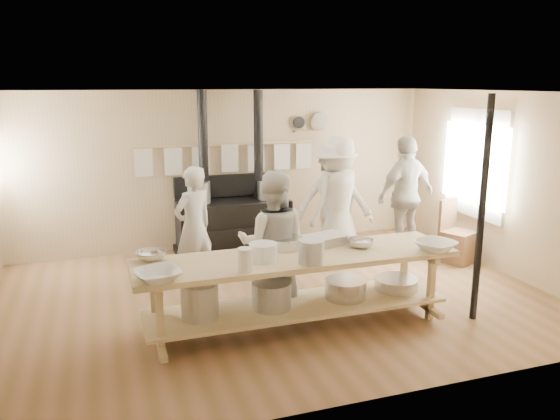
{
  "coord_description": "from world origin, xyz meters",
  "views": [
    {
      "loc": [
        -2.0,
        -6.3,
        2.71
      ],
      "look_at": [
        0.17,
        0.2,
        1.11
      ],
      "focal_mm": 35.0,
      "sensor_mm": 36.0,
      "label": 1
    }
  ],
  "objects_px": {
    "cook_right": "(406,195)",
    "chair": "(457,244)",
    "cook_by_window": "(334,201)",
    "prep_table": "(296,283)",
    "cook_center": "(338,200)",
    "cook_left": "(273,243)",
    "cook_far_left": "(194,227)",
    "stove": "(233,220)",
    "roasting_pan": "(324,240)"
  },
  "relations": [
    {
      "from": "cook_center",
      "to": "chair",
      "type": "relative_size",
      "value": 1.99
    },
    {
      "from": "cook_far_left",
      "to": "cook_center",
      "type": "height_order",
      "value": "cook_center"
    },
    {
      "from": "stove",
      "to": "cook_far_left",
      "type": "xyz_separation_m",
      "value": [
        -0.87,
        -1.38,
        0.3
      ]
    },
    {
      "from": "stove",
      "to": "cook_by_window",
      "type": "height_order",
      "value": "stove"
    },
    {
      "from": "cook_left",
      "to": "roasting_pan",
      "type": "distance_m",
      "value": 0.61
    },
    {
      "from": "cook_far_left",
      "to": "cook_left",
      "type": "bearing_deg",
      "value": 93.0
    },
    {
      "from": "cook_far_left",
      "to": "roasting_pan",
      "type": "relative_size",
      "value": 3.29
    },
    {
      "from": "prep_table",
      "to": "chair",
      "type": "xyz_separation_m",
      "value": [
        3.15,
        1.39,
        -0.23
      ]
    },
    {
      "from": "prep_table",
      "to": "cook_left",
      "type": "relative_size",
      "value": 2.08
    },
    {
      "from": "prep_table",
      "to": "roasting_pan",
      "type": "height_order",
      "value": "roasting_pan"
    },
    {
      "from": "cook_left",
      "to": "chair",
      "type": "relative_size",
      "value": 1.78
    },
    {
      "from": "cook_left",
      "to": "roasting_pan",
      "type": "height_order",
      "value": "cook_left"
    },
    {
      "from": "cook_by_window",
      "to": "cook_far_left",
      "type": "bearing_deg",
      "value": -153.77
    },
    {
      "from": "stove",
      "to": "cook_far_left",
      "type": "distance_m",
      "value": 1.66
    },
    {
      "from": "cook_center",
      "to": "cook_by_window",
      "type": "xyz_separation_m",
      "value": [
        -0.04,
        0.05,
        -0.02
      ]
    },
    {
      "from": "cook_center",
      "to": "cook_right",
      "type": "relative_size",
      "value": 1.01
    },
    {
      "from": "cook_center",
      "to": "cook_right",
      "type": "bearing_deg",
      "value": 153.71
    },
    {
      "from": "cook_center",
      "to": "chair",
      "type": "bearing_deg",
      "value": 132.34
    },
    {
      "from": "prep_table",
      "to": "cook_left",
      "type": "height_order",
      "value": "cook_left"
    },
    {
      "from": "cook_far_left",
      "to": "cook_by_window",
      "type": "xyz_separation_m",
      "value": [
        2.24,
        0.45,
        0.12
      ]
    },
    {
      "from": "prep_table",
      "to": "cook_by_window",
      "type": "height_order",
      "value": "cook_by_window"
    },
    {
      "from": "stove",
      "to": "cook_left",
      "type": "bearing_deg",
      "value": -92.89
    },
    {
      "from": "stove",
      "to": "cook_right",
      "type": "xyz_separation_m",
      "value": [
        2.62,
        -0.96,
        0.43
      ]
    },
    {
      "from": "cook_right",
      "to": "roasting_pan",
      "type": "relative_size",
      "value": 3.81
    },
    {
      "from": "cook_right",
      "to": "chair",
      "type": "distance_m",
      "value": 1.08
    },
    {
      "from": "stove",
      "to": "roasting_pan",
      "type": "bearing_deg",
      "value": -80.64
    },
    {
      "from": "cook_left",
      "to": "cook_right",
      "type": "bearing_deg",
      "value": -129.65
    },
    {
      "from": "stove",
      "to": "roasting_pan",
      "type": "distance_m",
      "value": 2.8
    },
    {
      "from": "cook_center",
      "to": "chair",
      "type": "distance_m",
      "value": 1.97
    },
    {
      "from": "prep_table",
      "to": "chair",
      "type": "distance_m",
      "value": 3.45
    },
    {
      "from": "cook_center",
      "to": "cook_right",
      "type": "distance_m",
      "value": 1.21
    },
    {
      "from": "cook_center",
      "to": "roasting_pan",
      "type": "xyz_separation_m",
      "value": [
        -0.96,
        -1.76,
        -0.06
      ]
    },
    {
      "from": "stove",
      "to": "cook_left",
      "type": "relative_size",
      "value": 1.5
    },
    {
      "from": "prep_table",
      "to": "chair",
      "type": "bearing_deg",
      "value": 23.87
    },
    {
      "from": "cook_left",
      "to": "cook_right",
      "type": "height_order",
      "value": "cook_right"
    },
    {
      "from": "cook_left",
      "to": "cook_center",
      "type": "relative_size",
      "value": 0.9
    },
    {
      "from": "cook_left",
      "to": "roasting_pan",
      "type": "xyz_separation_m",
      "value": [
        0.58,
        -0.18,
        0.04
      ]
    },
    {
      "from": "cook_left",
      "to": "prep_table",
      "type": "bearing_deg",
      "value": 125.46
    },
    {
      "from": "cook_right",
      "to": "stove",
      "type": "bearing_deg",
      "value": -33.92
    },
    {
      "from": "cook_left",
      "to": "cook_right",
      "type": "relative_size",
      "value": 0.91
    },
    {
      "from": "cook_left",
      "to": "roasting_pan",
      "type": "bearing_deg",
      "value": -177.5
    },
    {
      "from": "stove",
      "to": "cook_left",
      "type": "distance_m",
      "value": 2.58
    },
    {
      "from": "cook_left",
      "to": "cook_by_window",
      "type": "relative_size",
      "value": 0.92
    },
    {
      "from": "cook_left",
      "to": "stove",
      "type": "bearing_deg",
      "value": -72.71
    },
    {
      "from": "cook_right",
      "to": "chair",
      "type": "xyz_separation_m",
      "value": [
        0.53,
        -0.67,
        -0.67
      ]
    },
    {
      "from": "prep_table",
      "to": "cook_by_window",
      "type": "relative_size",
      "value": 1.91
    },
    {
      "from": "prep_table",
      "to": "cook_by_window",
      "type": "bearing_deg",
      "value": 56.59
    },
    {
      "from": "cook_far_left",
      "to": "cook_left",
      "type": "xyz_separation_m",
      "value": [
        0.74,
        -1.17,
        0.04
      ]
    },
    {
      "from": "stove",
      "to": "cook_center",
      "type": "distance_m",
      "value": 1.78
    },
    {
      "from": "cook_by_window",
      "to": "prep_table",
      "type": "bearing_deg",
      "value": -108.54
    }
  ]
}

